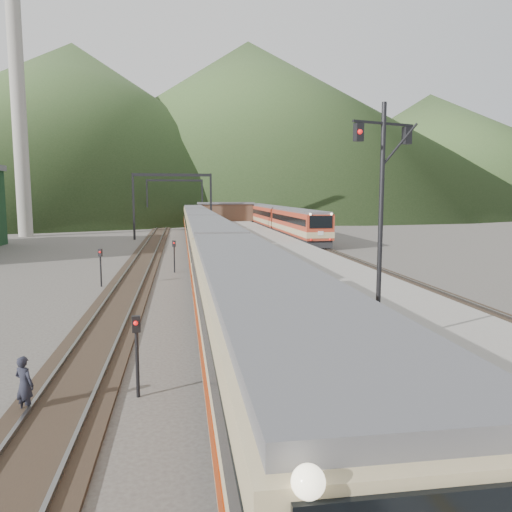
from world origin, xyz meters
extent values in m
cube|color=black|center=(0.00, 40.00, 0.06)|extent=(2.60, 200.00, 0.12)
cube|color=slate|center=(-0.72, 40.00, 0.16)|extent=(0.10, 200.00, 0.14)
cube|color=slate|center=(0.72, 40.00, 0.16)|extent=(0.10, 200.00, 0.14)
cube|color=black|center=(-5.00, 40.00, 0.06)|extent=(2.60, 200.00, 0.12)
cube|color=slate|center=(-5.72, 40.00, 0.16)|extent=(0.10, 200.00, 0.14)
cube|color=slate|center=(-4.28, 40.00, 0.16)|extent=(0.10, 200.00, 0.14)
cube|color=black|center=(11.50, 40.00, 0.06)|extent=(2.60, 200.00, 0.12)
cube|color=slate|center=(10.78, 40.00, 0.16)|extent=(0.10, 200.00, 0.14)
cube|color=slate|center=(12.22, 40.00, 0.16)|extent=(0.10, 200.00, 0.14)
cube|color=gray|center=(5.60, 38.00, 0.50)|extent=(8.00, 100.00, 1.00)
cube|color=black|center=(-7.50, 55.00, 4.00)|extent=(0.25, 0.25, 8.00)
cube|color=black|center=(1.80, 55.00, 4.00)|extent=(0.25, 0.25, 8.00)
cube|color=black|center=(-2.85, 55.00, 7.80)|extent=(9.30, 0.22, 0.35)
cube|color=black|center=(-7.50, 80.00, 4.00)|extent=(0.25, 0.25, 8.00)
cube|color=black|center=(1.80, 80.00, 4.00)|extent=(0.25, 0.25, 8.00)
cube|color=black|center=(-2.85, 80.00, 7.80)|extent=(9.30, 0.22, 0.35)
cylinder|color=#9E998E|center=(-22.00, 62.00, 15.00)|extent=(1.80, 1.80, 30.00)
cube|color=brown|center=(5.60, 78.00, 2.40)|extent=(9.00, 4.00, 2.80)
cube|color=slate|center=(5.60, 78.00, 3.95)|extent=(9.40, 4.40, 0.30)
cone|color=#2F4921|center=(-40.00, 190.00, 30.00)|extent=(180.00, 180.00, 60.00)
cone|color=#2F4921|center=(30.00, 230.00, 37.50)|extent=(220.00, 220.00, 75.00)
cone|color=#2F4921|center=(110.00, 210.00, 25.00)|extent=(160.00, 160.00, 50.00)
cube|color=tan|center=(0.00, 5.90, 1.97)|extent=(2.85, 19.14, 3.47)
cube|color=tan|center=(0.00, 25.53, 1.97)|extent=(2.85, 19.14, 3.47)
cube|color=tan|center=(0.00, 45.17, 1.97)|extent=(2.85, 19.14, 3.47)
cube|color=tan|center=(0.00, 64.81, 1.97)|extent=(2.85, 19.14, 3.47)
cube|color=#AC3822|center=(11.50, 49.32, 1.93)|extent=(2.78, 18.70, 3.39)
cube|color=#AC3822|center=(11.50, 68.52, 1.93)|extent=(2.78, 18.70, 3.39)
cube|color=#AC3822|center=(11.50, 87.72, 1.93)|extent=(2.78, 18.70, 3.39)
cylinder|color=black|center=(3.95, 7.22, 4.57)|extent=(0.14, 0.14, 7.14)
cube|color=black|center=(3.95, 7.22, 7.54)|extent=(2.11, 0.76, 0.07)
cube|color=black|center=(3.10, 6.93, 7.24)|extent=(0.29, 0.25, 0.50)
cube|color=black|center=(4.81, 7.50, 7.24)|extent=(0.29, 0.25, 0.50)
cylinder|color=black|center=(-3.12, 6.63, 1.00)|extent=(0.10, 0.10, 2.00)
cube|color=black|center=(-3.12, 6.63, 2.05)|extent=(0.24, 0.19, 0.45)
cylinder|color=black|center=(-2.40, 28.57, 1.00)|extent=(0.10, 0.10, 2.00)
cube|color=black|center=(-2.40, 28.57, 2.05)|extent=(0.25, 0.20, 0.45)
cylinder|color=black|center=(-6.68, 23.71, 1.00)|extent=(0.10, 0.10, 2.00)
cube|color=black|center=(-6.68, 23.71, 2.05)|extent=(0.26, 0.21, 0.45)
imported|color=black|center=(-5.86, 6.02, 0.75)|extent=(0.65, 0.58, 1.49)
camera|label=1|loc=(-1.87, -6.78, 5.53)|focal=35.00mm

